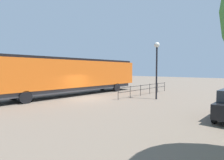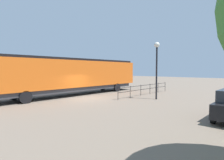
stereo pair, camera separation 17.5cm
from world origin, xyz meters
TOP-DOWN VIEW (x-y plane):
  - ground_plane at (0.00, 0.00)m, footprint 120.00×120.00m
  - locomotive at (-3.17, 1.27)m, footprint 3.03×18.67m
  - lamp_post at (5.33, 4.39)m, footprint 0.52×0.52m
  - platform_fence at (2.83, 6.38)m, footprint 0.05×9.81m

SIDE VIEW (x-z plane):
  - ground_plane at x=0.00m, z-range 0.00..0.00m
  - platform_fence at x=2.83m, z-range 0.18..1.41m
  - locomotive at x=-3.17m, z-range 0.25..4.42m
  - lamp_post at x=5.33m, z-range 1.20..6.79m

